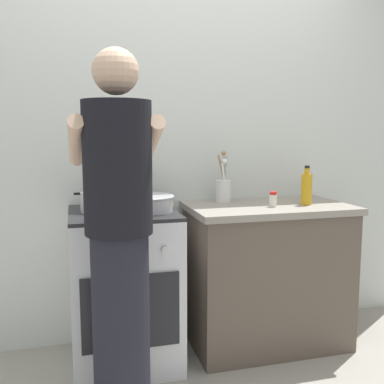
{
  "coord_description": "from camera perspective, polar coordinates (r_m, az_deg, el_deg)",
  "views": [
    {
      "loc": [
        -0.61,
        -2.33,
        1.34
      ],
      "look_at": [
        0.05,
        0.12,
        1.0
      ],
      "focal_mm": 41.16,
      "sensor_mm": 36.0,
      "label": 1
    }
  ],
  "objects": [
    {
      "name": "ground",
      "position": [
        2.76,
        -0.38,
        -21.44
      ],
      "size": [
        6.0,
        6.0,
        0.0
      ],
      "primitive_type": "plane",
      "color": "gray"
    },
    {
      "name": "back_wall",
      "position": [
        2.95,
        0.9,
        5.87
      ],
      "size": [
        3.2,
        0.1,
        2.5
      ],
      "color": "silver",
      "rests_on": "ground"
    },
    {
      "name": "countertop",
      "position": [
        2.88,
        9.66,
        -10.44
      ],
      "size": [
        1.0,
        0.6,
        0.9
      ],
      "color": "brown",
      "rests_on": "ground"
    },
    {
      "name": "stove_range",
      "position": [
        2.65,
        -8.74,
        -12.11
      ],
      "size": [
        0.6,
        0.62,
        0.9
      ],
      "color": "silver",
      "rests_on": "ground"
    },
    {
      "name": "pot",
      "position": [
        2.54,
        -12.18,
        -1.25
      ],
      "size": [
        0.25,
        0.19,
        0.11
      ],
      "color": "#B2B2B7",
      "rests_on": "stove_range"
    },
    {
      "name": "mixing_bowl",
      "position": [
        2.5,
        -5.67,
        -1.37
      ],
      "size": [
        0.29,
        0.29,
        0.09
      ],
      "color": "#B7B7BC",
      "rests_on": "stove_range"
    },
    {
      "name": "utensil_crock",
      "position": [
        2.84,
        4.1,
        0.6
      ],
      "size": [
        0.1,
        0.1,
        0.33
      ],
      "color": "silver",
      "rests_on": "countertop"
    },
    {
      "name": "spice_bottle",
      "position": [
        2.69,
        10.47,
        -0.96
      ],
      "size": [
        0.04,
        0.04,
        0.09
      ],
      "color": "silver",
      "rests_on": "countertop"
    },
    {
      "name": "oil_bottle",
      "position": [
        2.81,
        14.61,
        0.46
      ],
      "size": [
        0.07,
        0.07,
        0.24
      ],
      "color": "gold",
      "rests_on": "countertop"
    },
    {
      "name": "person",
      "position": [
        2.0,
        -9.41,
        -6.36
      ],
      "size": [
        0.41,
        0.5,
        1.7
      ],
      "color": "black",
      "rests_on": "ground"
    }
  ]
}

